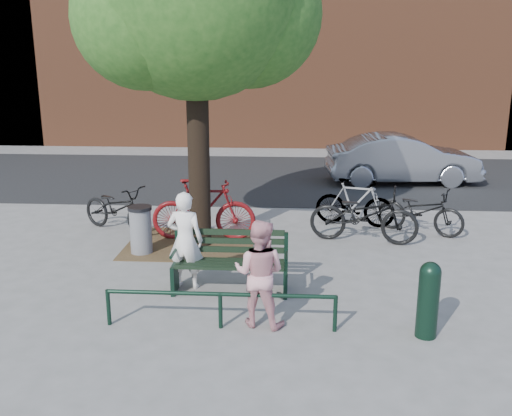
# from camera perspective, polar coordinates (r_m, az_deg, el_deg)

# --- Properties ---
(ground) EXTENTS (90.00, 90.00, 0.00)m
(ground) POSITION_cam_1_polar(r_m,az_deg,el_deg) (8.81, -2.58, -8.35)
(ground) COLOR gray
(ground) RESTS_ON ground
(dirt_pit) EXTENTS (2.40, 2.00, 0.02)m
(dirt_pit) POSITION_cam_1_polar(r_m,az_deg,el_deg) (10.98, -6.55, -3.58)
(dirt_pit) COLOR brown
(dirt_pit) RESTS_ON ground
(road) EXTENTS (40.00, 7.00, 0.01)m
(road) POSITION_cam_1_polar(r_m,az_deg,el_deg) (16.93, 0.50, 3.12)
(road) COLOR black
(road) RESTS_ON ground
(park_bench) EXTENTS (1.74, 0.54, 0.97)m
(park_bench) POSITION_cam_1_polar(r_m,az_deg,el_deg) (8.70, -2.56, -5.25)
(park_bench) COLOR black
(park_bench) RESTS_ON ground
(guard_railing) EXTENTS (3.06, 0.06, 0.51)m
(guard_railing) POSITION_cam_1_polar(r_m,az_deg,el_deg) (7.56, -3.60, -9.13)
(guard_railing) COLOR black
(guard_railing) RESTS_ON ground
(person_left) EXTENTS (0.59, 0.43, 1.52)m
(person_left) POSITION_cam_1_polar(r_m,az_deg,el_deg) (8.78, -7.09, -3.22)
(person_left) COLOR white
(person_left) RESTS_ON ground
(person_right) EXTENTS (0.82, 0.70, 1.45)m
(person_right) POSITION_cam_1_polar(r_m,az_deg,el_deg) (7.52, 0.34, -6.53)
(person_right) COLOR pink
(person_right) RESTS_ON ground
(bollard) EXTENTS (0.27, 0.27, 1.01)m
(bollard) POSITION_cam_1_polar(r_m,az_deg,el_deg) (7.59, 16.86, -8.53)
(bollard) COLOR black
(bollard) RESTS_ON ground
(litter_bin) EXTENTS (0.43, 0.43, 0.88)m
(litter_bin) POSITION_cam_1_polar(r_m,az_deg,el_deg) (10.51, -11.45, -2.15)
(litter_bin) COLOR gray
(litter_bin) RESTS_ON ground
(bicycle_a) EXTENTS (1.91, 1.46, 0.96)m
(bicycle_a) POSITION_cam_1_polar(r_m,az_deg,el_deg) (11.95, -13.69, -0.02)
(bicycle_a) COLOR black
(bicycle_a) RESTS_ON ground
(bicycle_b) EXTENTS (2.04, 0.65, 1.21)m
(bicycle_b) POSITION_cam_1_polar(r_m,az_deg,el_deg) (11.06, -5.26, -0.18)
(bicycle_b) COLOR #630E10
(bicycle_b) RESTS_ON ground
(bicycle_c) EXTENTS (2.16, 1.10, 1.08)m
(bicycle_c) POSITION_cam_1_polar(r_m,az_deg,el_deg) (11.09, 10.72, -0.68)
(bicycle_c) COLOR black
(bicycle_c) RESTS_ON ground
(bicycle_d) EXTENTS (1.73, 0.88, 1.00)m
(bicycle_d) POSITION_cam_1_polar(r_m,az_deg,el_deg) (12.16, 9.86, 0.55)
(bicycle_d) COLOR gray
(bicycle_d) RESTS_ON ground
(bicycle_e) EXTENTS (1.85, 1.37, 0.93)m
(bicycle_e) POSITION_cam_1_polar(r_m,az_deg,el_deg) (11.94, 16.09, -0.28)
(bicycle_e) COLOR black
(bicycle_e) RESTS_ON ground
(parked_car) EXTENTS (4.29, 1.79, 1.38)m
(parked_car) POSITION_cam_1_polar(r_m,az_deg,el_deg) (16.51, 14.43, 4.75)
(parked_car) COLOR gray
(parked_car) RESTS_ON ground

